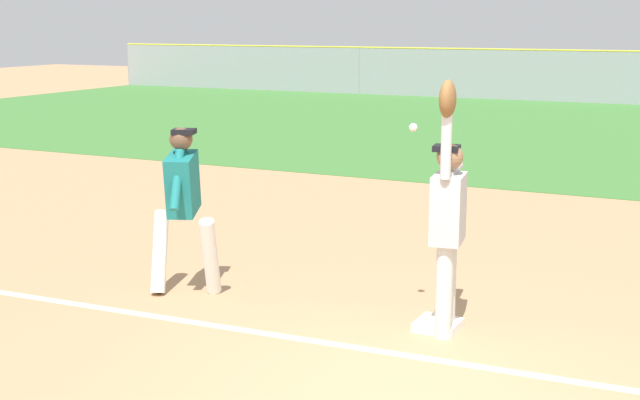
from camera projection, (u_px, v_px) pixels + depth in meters
name	position (u px, v px, depth m)	size (l,w,h in m)	color
ground_plane	(404.00, 393.00, 6.51)	(75.09, 75.09, 0.00)	tan
outfield_grass	(637.00, 135.00, 21.07)	(43.59, 16.53, 0.01)	#3D7533
chalk_foul_line	(32.00, 297.00, 8.75)	(12.00, 0.10, 0.01)	white
first_base	(438.00, 325.00, 7.84)	(0.38, 0.38, 0.08)	white
fielder	(448.00, 212.00, 7.49)	(0.32, 0.90, 2.28)	silver
runner	(183.00, 199.00, 8.66)	(0.88, 0.82, 1.72)	white
baseball	(413.00, 127.00, 7.62)	(0.07, 0.07, 0.07)	white
parked_car_silver	(546.00, 77.00, 32.61)	(4.56, 2.44, 1.25)	#B7B7BC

